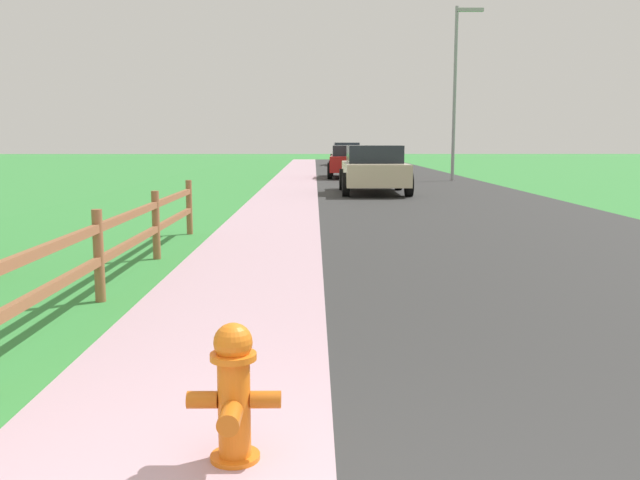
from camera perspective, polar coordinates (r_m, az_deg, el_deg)
ground_plane at (r=27.46m, az=-0.26°, el=4.73°), size 120.00×120.00×0.00m
road_asphalt at (r=29.68m, az=6.52°, el=4.96°), size 7.00×66.00×0.01m
curb_concrete at (r=29.60m, az=-6.11°, el=4.95°), size 6.00×66.00×0.01m
grass_verge at (r=29.78m, az=-9.00°, el=4.92°), size 5.00×66.00×0.00m
fire_hydrant at (r=3.76m, az=-7.22°, el=-12.43°), size 0.50×0.42×0.76m
rail_fence at (r=7.60m, az=-18.01°, el=-0.66°), size 0.11×10.72×1.00m
parked_suv_beige at (r=22.52m, az=4.52°, el=5.93°), size 2.19×4.53×1.56m
parked_car_red at (r=31.93m, az=2.65°, el=6.63°), size 2.32×4.48×1.48m
parked_car_silver at (r=39.50m, az=3.47°, el=6.84°), size 2.13×4.62×1.40m
parked_car_white at (r=48.01m, az=2.22°, el=7.21°), size 2.16×4.42×1.56m
street_lamp at (r=30.00m, az=11.39°, el=12.96°), size 1.17×0.20×7.22m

